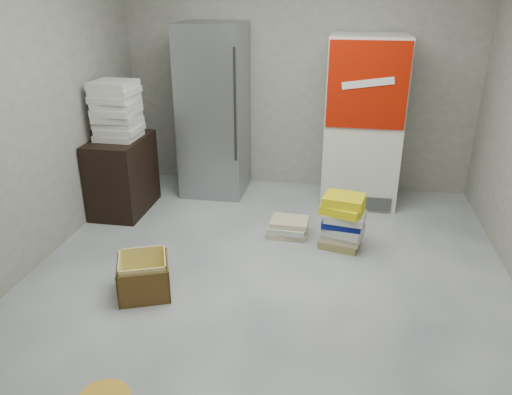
{
  "coord_description": "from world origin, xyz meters",
  "views": [
    {
      "loc": [
        0.53,
        -3.25,
        2.24
      ],
      "look_at": [
        -0.17,
        0.7,
        0.54
      ],
      "focal_mm": 35.0,
      "sensor_mm": 36.0,
      "label": 1
    }
  ],
  "objects": [
    {
      "name": "ground",
      "position": [
        0.0,
        0.0,
        0.0
      ],
      "size": [
        5.0,
        5.0,
        0.0
      ],
      "primitive_type": "plane",
      "color": "beige",
      "rests_on": "ground"
    },
    {
      "name": "room_shell",
      "position": [
        0.0,
        0.0,
        1.8
      ],
      "size": [
        4.04,
        5.04,
        2.82
      ],
      "color": "#A39D93",
      "rests_on": "ground"
    },
    {
      "name": "steel_fridge",
      "position": [
        -0.9,
        2.13,
        0.95
      ],
      "size": [
        0.7,
        0.72,
        1.9
      ],
      "color": "#929599",
      "rests_on": "ground"
    },
    {
      "name": "coke_cooler",
      "position": [
        0.75,
        2.12,
        0.9
      ],
      "size": [
        0.8,
        0.73,
        1.8
      ],
      "color": "silver",
      "rests_on": "ground"
    },
    {
      "name": "wood_shelf",
      "position": [
        -1.73,
        1.4,
        0.4
      ],
      "size": [
        0.5,
        0.8,
        0.8
      ],
      "primitive_type": "cube",
      "color": "black",
      "rests_on": "ground"
    },
    {
      "name": "supply_box_stack",
      "position": [
        -1.72,
        1.4,
        1.09
      ],
      "size": [
        0.43,
        0.44,
        0.58
      ],
      "color": "silver",
      "rests_on": "wood_shelf"
    },
    {
      "name": "phonebook_stack_main",
      "position": [
        0.59,
        0.94,
        0.26
      ],
      "size": [
        0.44,
        0.39,
        0.52
      ],
      "rotation": [
        0.0,
        0.0,
        -0.22
      ],
      "color": "#94854A",
      "rests_on": "ground"
    },
    {
      "name": "phonebook_stack_side",
      "position": [
        0.08,
        1.09,
        0.08
      ],
      "size": [
        0.39,
        0.31,
        0.16
      ],
      "rotation": [
        0.0,
        0.0,
        0.06
      ],
      "color": "#C9B38E",
      "rests_on": "ground"
    },
    {
      "name": "cardboard_box",
      "position": [
        -0.92,
        -0.1,
        0.13
      ],
      "size": [
        0.51,
        0.51,
        0.32
      ],
      "rotation": [
        0.0,
        0.0,
        0.38
      ],
      "color": "yellow",
      "rests_on": "ground"
    }
  ]
}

